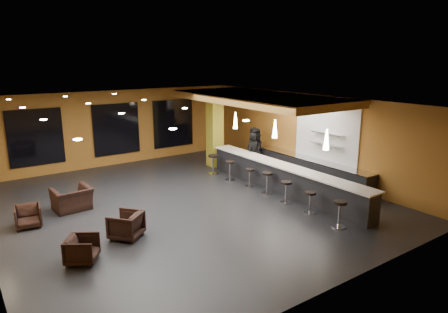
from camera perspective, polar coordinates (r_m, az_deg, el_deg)
floor at (r=14.16m, az=-5.52°, el=-6.84°), size 12.00×13.00×0.10m
ceiling at (r=13.32m, az=-5.88°, el=7.81°), size 12.00×13.00×0.10m
wall_back at (r=19.50m, az=-15.23°, el=3.98°), size 12.00×0.10×3.50m
wall_front at (r=8.78m, az=16.08°, el=-8.06°), size 12.00×0.10×3.50m
wall_right at (r=17.33m, az=12.02°, el=2.97°), size 0.10×13.00×3.50m
wood_soffit at (r=16.42m, az=4.77°, el=8.31°), size 3.60×8.00×0.28m
window_left at (r=18.53m, az=-25.30°, el=2.47°), size 2.20×0.06×2.40m
window_center at (r=19.40m, az=-15.11°, el=3.79°), size 2.20×0.06×2.40m
window_right at (r=20.59m, az=-7.25°, el=4.73°), size 2.20×0.06×2.40m
tile_backsplash at (r=16.57m, az=14.37°, el=3.22°), size 0.06×3.20×2.40m
bar_counter at (r=15.28m, az=8.34°, el=-3.17°), size 0.60×8.00×1.00m
bar_top at (r=15.14m, az=8.40°, el=-1.27°), size 0.78×8.10×0.05m
prep_counter at (r=17.01m, az=12.10°, el=-1.81°), size 0.70×6.00×0.86m
prep_top at (r=16.90m, az=12.17°, el=-0.32°), size 0.72×6.00×0.03m
wall_shelf_lower at (r=16.41m, az=14.49°, el=1.69°), size 0.30×1.50×0.03m
wall_shelf_upper at (r=16.33m, az=14.58°, el=3.23°), size 0.30×1.50×0.03m
column at (r=18.50m, az=-1.33°, el=3.96°), size 0.60×0.60×3.50m
pendant_0 at (r=13.50m, az=14.42°, el=2.36°), size 0.20×0.20×0.70m
pendant_1 at (r=15.21m, az=7.29°, el=3.96°), size 0.20×0.20×0.70m
pendant_2 at (r=17.11m, az=1.65°, el=5.17°), size 0.20×0.20×0.70m
staff_a at (r=17.30m, az=4.25°, el=0.39°), size 0.72×0.52×1.83m
staff_b at (r=18.27m, az=4.87°, el=0.80°), size 0.87×0.72×1.64m
staff_c at (r=18.42m, az=4.39°, el=1.29°), size 0.92×0.60×1.87m
armchair_a at (r=10.74m, az=-19.61°, el=-12.40°), size 1.02×1.01×0.68m
armchair_b at (r=11.71m, az=-13.83°, el=-9.50°), size 1.15×1.16×0.76m
armchair_c at (r=13.44m, az=-26.19°, el=-7.67°), size 0.81×0.83×0.68m
armchair_d at (r=14.29m, az=-20.88°, el=-5.68°), size 1.25×1.11×0.77m
bar_stool_0 at (r=12.45m, az=16.18°, el=-7.43°), size 0.42×0.42×0.84m
bar_stool_1 at (r=13.34m, az=12.22°, el=-6.03°), size 0.37×0.37×0.74m
bar_stool_2 at (r=14.11m, az=8.86°, el=-4.63°), size 0.40×0.40×0.79m
bar_stool_3 at (r=14.94m, az=6.19°, el=-3.36°), size 0.42×0.42×0.83m
bar_stool_4 at (r=15.72m, az=3.68°, el=-2.69°), size 0.37×0.37×0.73m
bar_stool_5 at (r=16.47m, az=0.86°, el=-1.67°), size 0.42×0.42×0.82m
bar_stool_6 at (r=17.34m, az=-1.57°, el=-0.78°), size 0.44×0.44×0.86m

